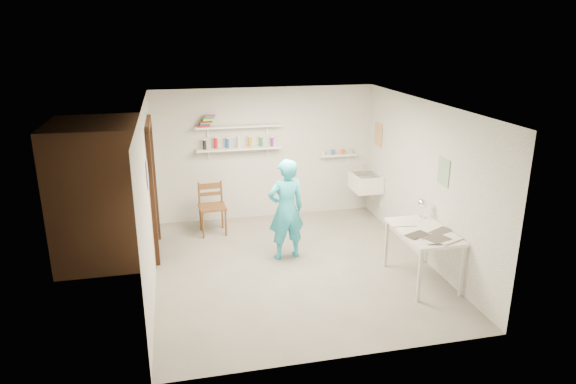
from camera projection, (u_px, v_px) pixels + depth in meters
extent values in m
cube|color=slate|center=(294.00, 268.00, 7.63)|extent=(4.00, 4.50, 0.02)
cube|color=silver|center=(295.00, 105.00, 6.89)|extent=(4.00, 4.50, 0.02)
cube|color=silver|center=(265.00, 154.00, 9.36)|extent=(4.00, 0.02, 2.40)
cube|color=silver|center=(346.00, 257.00, 5.16)|extent=(4.00, 0.02, 2.40)
cube|color=silver|center=(148.00, 201.00, 6.84)|extent=(0.02, 4.50, 2.40)
cube|color=silver|center=(424.00, 181.00, 7.68)|extent=(0.02, 4.50, 2.40)
cube|color=black|center=(153.00, 191.00, 7.88)|extent=(0.02, 0.90, 2.00)
cube|color=brown|center=(104.00, 191.00, 7.71)|extent=(1.40, 1.50, 2.10)
cube|color=brown|center=(148.00, 123.00, 7.56)|extent=(0.06, 1.05, 0.10)
cube|color=brown|center=(153.00, 201.00, 7.42)|extent=(0.06, 0.10, 2.00)
cube|color=brown|center=(155.00, 182.00, 8.35)|extent=(0.06, 0.10, 2.00)
cube|color=white|center=(239.00, 149.00, 9.09)|extent=(1.50, 0.22, 0.03)
cube|color=white|center=(238.00, 126.00, 8.96)|extent=(1.50, 0.22, 0.03)
cube|color=white|center=(337.00, 155.00, 9.58)|extent=(0.70, 0.14, 0.03)
cube|color=#334C7F|center=(147.00, 174.00, 6.78)|extent=(0.01, 0.28, 0.36)
cube|color=#995933|center=(378.00, 135.00, 9.24)|extent=(0.01, 0.34, 0.42)
cube|color=#3F724C|center=(443.00, 172.00, 7.08)|extent=(0.01, 0.30, 0.38)
cube|color=white|center=(366.00, 182.00, 9.36)|extent=(0.48, 0.60, 0.30)
imported|color=#2AB4D2|center=(286.00, 210.00, 7.72)|extent=(0.62, 0.46, 1.57)
cylinder|color=beige|center=(285.00, 189.00, 7.85)|extent=(0.28, 0.08, 0.28)
cube|color=brown|center=(212.00, 207.00, 8.75)|extent=(0.47, 0.45, 0.95)
cube|color=silver|center=(422.00, 256.00, 7.12)|extent=(0.69, 1.14, 0.76)
sphere|color=white|center=(423.00, 203.00, 7.40)|extent=(0.14, 0.14, 0.14)
cylinder|color=black|center=(205.00, 145.00, 8.93)|extent=(0.06, 0.06, 0.17)
cylinder|color=red|center=(216.00, 144.00, 8.97)|extent=(0.06, 0.06, 0.17)
cylinder|color=blue|center=(227.00, 144.00, 9.01)|extent=(0.06, 0.06, 0.17)
cylinder|color=white|center=(239.00, 143.00, 9.05)|extent=(0.06, 0.06, 0.17)
cylinder|color=orange|center=(250.00, 142.00, 9.10)|extent=(0.06, 0.06, 0.17)
cylinder|color=#268C3F|center=(261.00, 142.00, 9.14)|extent=(0.06, 0.06, 0.17)
cylinder|color=#8C268C|center=(272.00, 141.00, 9.18)|extent=(0.06, 0.06, 0.17)
cube|color=red|center=(204.00, 126.00, 8.83)|extent=(0.18, 0.14, 0.03)
cube|color=#1933A5|center=(205.00, 124.00, 8.82)|extent=(0.18, 0.14, 0.03)
cube|color=orange|center=(206.00, 123.00, 8.82)|extent=(0.18, 0.14, 0.03)
cube|color=black|center=(207.00, 121.00, 8.81)|extent=(0.18, 0.14, 0.03)
cube|color=yellow|center=(208.00, 119.00, 8.81)|extent=(0.18, 0.14, 0.03)
cube|color=#338C4C|center=(209.00, 118.00, 8.80)|extent=(0.18, 0.14, 0.03)
cube|color=#8C3F8C|center=(210.00, 116.00, 8.80)|extent=(0.18, 0.14, 0.03)
cylinder|color=silver|center=(327.00, 153.00, 9.52)|extent=(0.07, 0.07, 0.09)
cylinder|color=#335999|center=(334.00, 152.00, 9.55)|extent=(0.07, 0.07, 0.09)
cylinder|color=orange|center=(341.00, 152.00, 9.58)|extent=(0.07, 0.07, 0.09)
cylinder|color=#999999|center=(348.00, 151.00, 9.61)|extent=(0.07, 0.07, 0.09)
cube|color=silver|center=(424.00, 230.00, 7.00)|extent=(0.30, 0.22, 0.00)
cube|color=#4C4742|center=(424.00, 230.00, 7.00)|extent=(0.30, 0.22, 0.00)
cube|color=beige|center=(424.00, 229.00, 7.00)|extent=(0.30, 0.22, 0.00)
cube|color=#383330|center=(424.00, 229.00, 7.00)|extent=(0.30, 0.22, 0.00)
cube|color=silver|center=(424.00, 229.00, 7.00)|extent=(0.30, 0.22, 0.00)
cube|color=silver|center=(424.00, 229.00, 7.00)|extent=(0.30, 0.22, 0.00)
cube|color=#4C4742|center=(424.00, 228.00, 6.99)|extent=(0.30, 0.22, 0.00)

